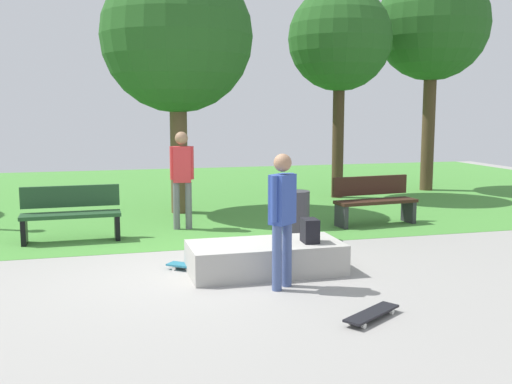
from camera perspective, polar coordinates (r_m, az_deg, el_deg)
ground_plane at (r=8.34m, az=-6.52°, el=-7.33°), size 28.00×28.00×0.00m
grass_lawn at (r=15.73m, az=-10.55°, el=-0.18°), size 26.60×12.85×0.01m
concrete_ledge at (r=8.09m, az=0.90°, el=-6.26°), size 2.05×0.96×0.41m
backpack_on_ledge at (r=8.06m, az=5.14°, el=-3.68°), size 0.21×0.29×0.32m
skater_performing_trick at (r=7.24m, az=2.52°, el=-1.80°), size 0.37×0.36×1.66m
skateboard_by_ledge at (r=6.50m, az=10.95°, el=-11.27°), size 0.78×0.60×0.08m
skateboard_spare at (r=8.22m, az=-5.85°, el=-7.07°), size 0.74×0.66×0.08m
park_bench_far_left at (r=10.41m, az=-17.19°, el=-1.86°), size 1.61×0.50×0.91m
park_bench_center_lawn at (r=11.59m, az=11.16°, el=-0.69°), size 1.64×0.63×0.91m
tree_young_birch at (r=16.90m, az=16.42°, el=14.97°), size 2.95×2.95×5.87m
tree_broad_elm at (r=12.73m, az=-7.53°, el=14.35°), size 3.10×3.10×5.20m
tree_tall_oak at (r=14.97m, az=7.98°, el=14.09°), size 2.49×2.49×5.10m
trash_bin at (r=10.06m, az=3.84°, el=-2.24°), size 0.45×0.45×0.83m
pedestrian_with_backpack at (r=10.93m, az=-7.06°, el=2.03°), size 0.43×0.37×1.78m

